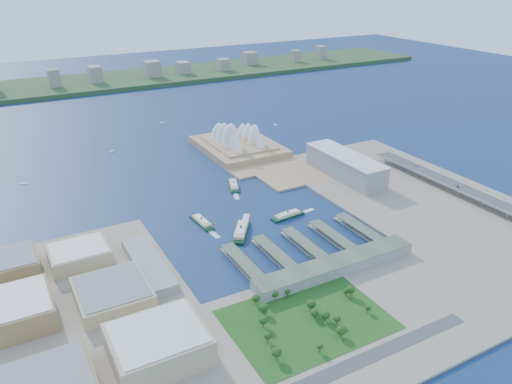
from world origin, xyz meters
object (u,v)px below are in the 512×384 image
toaster_building (345,166)px  ferry_a (202,220)px  car_b (458,187)px  car_c (416,166)px  ferry_b (234,184)px  ferry_c (241,229)px  ferry_d (288,214)px  opera_house (238,134)px

toaster_building → ferry_a: bearing=-172.3°
ferry_a → car_b: car_b is taller
car_b → car_c: bearing=85.1°
ferry_b → ferry_c: bearing=-92.8°
ferry_c → car_b: size_ratio=15.75×
ferry_a → car_c: 373.77m
ferry_d → ferry_b: bearing=2.7°
ferry_b → ferry_d: ferry_b is taller
ferry_a → ferry_c: 59.56m
opera_house → ferry_b: size_ratio=3.61×
ferry_b → car_b: 334.14m
ferry_b → car_c: (282.47, -97.68, 10.76)m
car_b → toaster_building: bearing=126.3°
ferry_c → car_b: (331.79, -53.08, 9.76)m
ferry_d → ferry_a: bearing=64.6°
ferry_b → ferry_c: (-57.32, -137.18, 1.00)m
ferry_a → ferry_c: ferry_c is taller
ferry_a → car_b: (365.49, -102.17, 10.81)m
opera_house → toaster_building: opera_house is taller
car_c → ferry_a: bearing=-1.5°
ferry_c → opera_house: bearing=-80.7°
ferry_c → ferry_d: ferry_c is taller
opera_house → car_b: opera_house is taller
opera_house → ferry_d: 283.57m
toaster_building → ferry_b: bearing=163.1°
ferry_a → car_c: bearing=-5.7°
ferry_b → car_c: bearing=0.8°
car_c → ferry_c: bearing=6.6°
toaster_building → ferry_c: 246.26m
toaster_building → ferry_d: 172.32m
toaster_building → ferry_b: size_ratio=3.11×
opera_house → ferry_b: opera_house is taller
car_b → opera_house: bearing=119.5°
car_b → car_c: (8.00, 92.58, -0.01)m
ferry_b → ferry_d: size_ratio=1.01×
opera_house → car_c: opera_house is taller
ferry_d → car_b: bearing=-109.6°
ferry_a → ferry_d: bearing=-23.8°
ferry_c → car_c: (339.79, 39.50, 9.76)m
ferry_a → car_b: 379.65m
toaster_building → ferry_a: (-264.49, -35.54, -15.83)m
ferry_a → ferry_d: 116.85m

